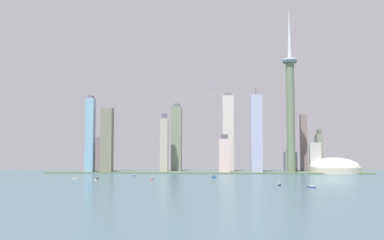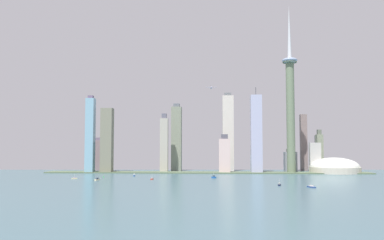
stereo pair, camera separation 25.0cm
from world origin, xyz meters
name	(u,v)px [view 1 (the left image)]	position (x,y,z in m)	size (l,w,h in m)	color
ground_plane	(199,197)	(0.00, 0.00, 0.00)	(6000.00, 6000.00, 0.00)	#40616B
waterfront_pier	(206,172)	(0.00, 415.90, 1.09)	(700.90, 48.71, 2.17)	#516247
observation_tower	(290,100)	(182.26, 415.68, 157.70)	(33.33, 33.33, 368.63)	#67765A
stadium_dome	(335,168)	(278.58, 433.94, 11.38)	(108.53, 108.53, 40.22)	#BFB7A3
skyscraper_0	(319,152)	(268.20, 516.50, 45.20)	(14.39, 20.78, 97.66)	gray
skyscraper_1	(177,138)	(-72.30, 491.20, 77.05)	(23.41, 27.22, 159.09)	gray
skyscraper_2	(90,135)	(-254.70, 407.30, 82.75)	(18.18, 18.55, 169.32)	#78A7BD
skyscraper_3	(315,157)	(240.35, 447.14, 32.96)	(24.00, 13.59, 81.97)	#B0ACA7
skyscraper_4	(106,157)	(-234.54, 464.45, 32.90)	(19.34, 25.33, 68.62)	gray
skyscraper_5	(164,144)	(-95.13, 436.68, 62.22)	(17.33, 14.99, 131.32)	#A8A293
skyscraper_6	(225,155)	(39.43, 414.05, 38.80)	(24.36, 13.15, 83.80)	beige
skyscraper_7	(304,142)	(230.53, 513.66, 67.07)	(15.64, 12.79, 134.15)	slate
skyscraper_8	(256,134)	(108.57, 420.83, 84.76)	(23.92, 25.87, 187.25)	#A7A9C8
skyscraper_9	(228,133)	(49.66, 482.12, 89.18)	(25.74, 26.85, 182.79)	beige
skyscraper_10	(107,140)	(-219.14, 414.40, 70.87)	(25.12, 22.04, 141.75)	slate
skyscraper_11	(258,154)	(115.97, 456.06, 39.77)	(12.45, 19.12, 90.24)	#77A6B6
skyscraper_12	(290,161)	(188.79, 461.60, 23.89)	(26.64, 24.62, 51.82)	gray
skyscraper_13	(99,155)	(-264.13, 506.19, 37.50)	(21.57, 24.05, 79.07)	slate
boat_0	(74,178)	(-229.47, 239.99, 1.26)	(9.76, 7.19, 7.88)	beige
boat_1	(134,175)	(-137.20, 311.21, 1.83)	(2.89, 7.20, 5.04)	#274C88
boat_2	(311,187)	(151.99, 110.75, 1.19)	(10.15, 16.30, 3.22)	navy
boat_3	(214,177)	(16.09, 274.66, 1.84)	(9.13, 6.16, 11.37)	#174791
boat_4	(279,185)	(112.03, 136.57, 1.60)	(5.47, 9.44, 10.21)	black
boat_5	(152,179)	(-91.13, 237.07, 1.48)	(4.33, 10.13, 10.10)	#B32E1B
boat_6	(97,179)	(-180.77, 212.98, 1.61)	(6.46, 12.13, 4.44)	beige
channel_buoy_0	(104,177)	(-188.24, 279.58, 1.44)	(1.56, 1.56, 2.89)	green
airplane	(211,88)	(10.94, 456.28, 192.47)	(26.22, 25.56, 7.77)	#B9B0CC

